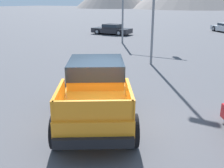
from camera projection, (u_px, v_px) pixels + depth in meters
The scene contains 3 objects.
ground_plane at pixel (107, 122), 8.33m from camera, with size 320.00×320.00×0.00m, color #4C4C51.
orange_pickup_truck at pixel (96, 88), 8.28m from camera, with size 4.08×5.02×1.83m.
parked_car_dark at pixel (112, 29), 29.97m from camera, with size 4.54×1.97×1.16m.
Camera 1 is at (3.90, -6.49, 3.68)m, focal length 42.00 mm.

